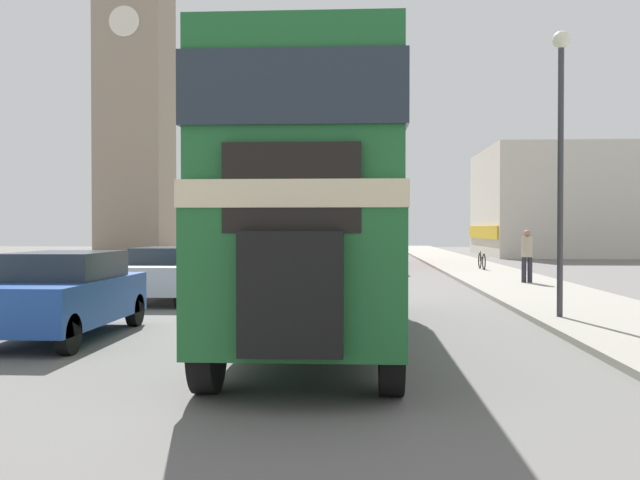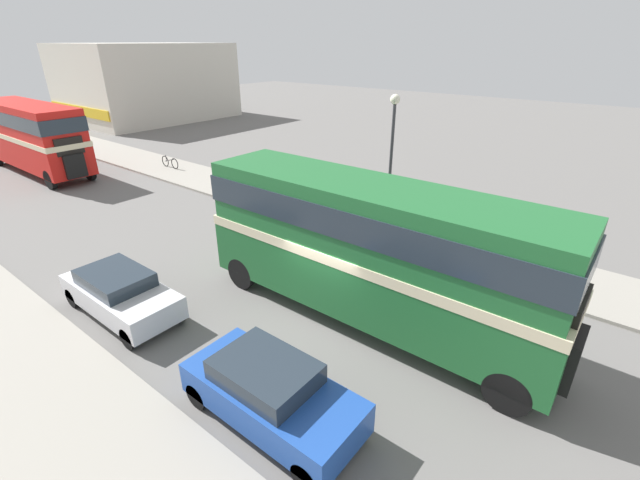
% 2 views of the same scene
% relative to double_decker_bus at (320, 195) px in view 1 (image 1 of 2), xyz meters
% --- Properties ---
extents(ground_plane, '(120.00, 120.00, 0.00)m').
position_rel_double_decker_bus_xyz_m(ground_plane, '(-0.74, 0.89, -2.53)').
color(ground_plane, slate).
extents(double_decker_bus, '(2.46, 10.85, 4.24)m').
position_rel_double_decker_bus_xyz_m(double_decker_bus, '(0.00, 0.00, 0.00)').
color(double_decker_bus, '#1E602D').
rests_on(double_decker_bus, ground_plane).
extents(bus_distant, '(2.53, 10.38, 4.27)m').
position_rel_double_decker_bus_xyz_m(bus_distant, '(0.60, 25.04, 0.01)').
color(bus_distant, red).
rests_on(bus_distant, ground_plane).
extents(car_parked_near, '(1.77, 4.14, 1.52)m').
position_rel_double_decker_bus_xyz_m(car_parked_near, '(-4.54, -0.40, -1.75)').
color(car_parked_near, '#1E479E').
rests_on(car_parked_near, ground_plane).
extents(car_parked_mid, '(1.75, 4.20, 1.43)m').
position_rel_double_decker_bus_xyz_m(car_parked_mid, '(-4.43, 6.07, -1.79)').
color(car_parked_mid, silver).
rests_on(car_parked_mid, ground_plane).
extents(pedestrian_walking, '(0.36, 0.36, 1.76)m').
position_rel_double_decker_bus_xyz_m(pedestrian_walking, '(6.29, 11.45, -1.42)').
color(pedestrian_walking, '#282833').
rests_on(pedestrian_walking, sidewalk_right).
extents(bicycle_on_pavement, '(0.05, 1.76, 0.78)m').
position_rel_double_decker_bus_xyz_m(bicycle_on_pavement, '(6.09, 19.13, -2.05)').
color(bicycle_on_pavement, black).
rests_on(bicycle_on_pavement, sidewalk_right).
extents(street_lamp, '(0.36, 0.36, 5.86)m').
position_rel_double_decker_bus_xyz_m(street_lamp, '(4.82, 2.20, 1.42)').
color(street_lamp, '#38383D').
rests_on(street_lamp, sidewalk_right).
extents(church_tower, '(5.95, 5.95, 31.34)m').
position_rel_double_decker_bus_xyz_m(church_tower, '(-18.78, 48.22, 13.44)').
color(church_tower, gray).
rests_on(church_tower, ground_plane).
extents(shop_building_block, '(15.16, 11.95, 7.47)m').
position_rel_double_decker_bus_xyz_m(shop_building_block, '(16.97, 38.48, 1.20)').
color(shop_building_block, beige).
rests_on(shop_building_block, ground_plane).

